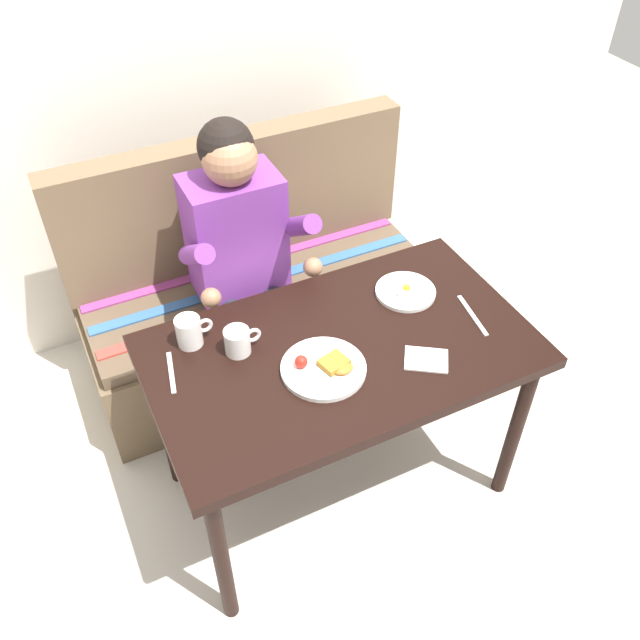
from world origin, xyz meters
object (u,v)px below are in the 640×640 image
table (341,365)px  knife (472,315)px  person (243,250)px  coffee_mug_second (189,331)px  plate_eggs (405,291)px  napkin (426,360)px  plate_breakfast (324,368)px  fork (171,372)px  couch (257,299)px  coffee_mug (238,341)px

table → knife: knife is taller
person → coffee_mug_second: bearing=-130.7°
plate_eggs → napkin: plate_eggs is taller
plate_breakfast → fork: bearing=155.3°
plate_eggs → knife: (0.14, -0.19, -0.01)m
table → coffee_mug_second: size_ratio=10.17×
napkin → fork: 0.77m
person → plate_eggs: 0.61m
table → couch: 0.83m
person → knife: (0.55, -0.65, -0.01)m
couch → person: (-0.10, -0.17, 0.41)m
coffee_mug_second → plate_breakfast: bearing=-41.8°
fork → table: bearing=-2.4°
plate_breakfast → napkin: 0.31m
knife → fork: bearing=178.1°
couch → fork: size_ratio=8.47×
coffee_mug → fork: 0.22m
fork → coffee_mug: bearing=10.8°
plate_breakfast → coffee_mug_second: 0.43m
person → coffee_mug: person is taller
coffee_mug → person: bearing=67.3°
person → plate_eggs: bearing=-48.0°
napkin → fork: napkin is taller
plate_eggs → coffee_mug: 0.61m
coffee_mug → plate_eggs: bearing=1.0°
napkin → knife: (0.25, 0.10, -0.00)m
person → fork: (-0.41, -0.46, -0.01)m
coffee_mug_second → plate_eggs: bearing=-6.9°
coffee_mug → napkin: 0.58m
plate_breakfast → plate_eggs: size_ratio=1.26×
plate_eggs → person: bearing=132.0°
table → person: (-0.10, 0.59, 0.09)m
plate_eggs → coffee_mug: coffee_mug is taller
plate_breakfast → plate_eggs: (0.41, 0.20, -0.00)m
person → knife: 0.85m
napkin → knife: napkin is taller
plate_breakfast → table: bearing=35.7°
fork → knife: size_ratio=0.85×
couch → plate_breakfast: (-0.09, -0.83, 0.41)m
person → napkin: bearing=-68.1°
table → napkin: size_ratio=9.16×
plate_eggs → coffee_mug: (-0.61, -0.01, 0.04)m
table → plate_breakfast: plate_breakfast is taller
table → coffee_mug_second: (-0.41, 0.22, 0.13)m
coffee_mug → knife: 0.77m
plate_breakfast → coffee_mug: bearing=136.6°
person → knife: size_ratio=6.06×
table → person: size_ratio=0.99×
fork → knife: bearing=0.5°
table → plate_eggs: bearing=23.1°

